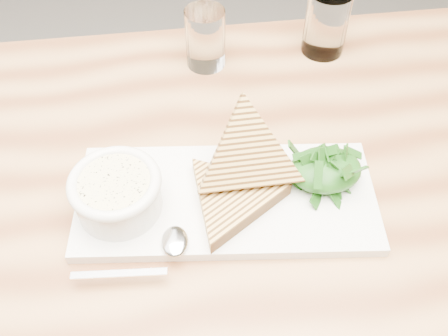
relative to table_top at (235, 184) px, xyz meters
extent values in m
cube|color=#A97746|center=(0.00, 0.00, 0.00)|extent=(1.14, 0.78, 0.04)
cylinder|color=#A97746|center=(0.50, 0.32, -0.37)|extent=(0.06, 0.06, 0.70)
cube|color=white|center=(-0.02, -0.04, 0.03)|extent=(0.43, 0.24, 0.02)
cylinder|color=white|center=(-0.16, -0.04, 0.06)|extent=(0.11, 0.11, 0.04)
cylinder|color=beige|center=(-0.16, -0.04, 0.09)|extent=(0.09, 0.09, 0.01)
torus|color=white|center=(-0.16, -0.04, 0.09)|extent=(0.12, 0.12, 0.01)
ellipsoid|color=#154B13|center=(0.12, -0.04, 0.06)|extent=(0.10, 0.08, 0.04)
ellipsoid|color=silver|center=(-0.10, -0.11, 0.04)|extent=(0.04, 0.05, 0.01)
cube|color=silver|center=(-0.17, -0.14, 0.04)|extent=(0.12, 0.02, 0.00)
cylinder|color=white|center=(0.00, 0.26, 0.07)|extent=(0.07, 0.07, 0.10)
cylinder|color=white|center=(0.21, 0.26, 0.08)|extent=(0.07, 0.07, 0.11)
camera|label=1|loc=(-0.09, -0.44, 0.58)|focal=40.00mm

